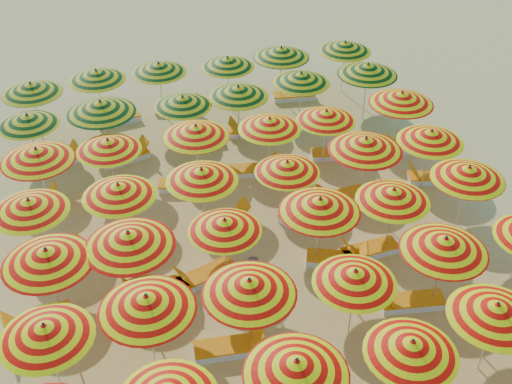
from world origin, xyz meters
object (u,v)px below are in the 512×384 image
lounger_6 (230,347)px  lounger_12 (369,250)px  umbrella_38 (183,101)px  umbrella_47 (345,47)px  umbrella_21 (320,205)px  umbrella_26 (202,175)px  umbrella_32 (196,131)px  umbrella_16 (445,245)px  umbrella_40 (301,78)px  umbrella_45 (228,62)px  umbrella_46 (281,52)px  umbrella_23 (468,173)px  lounger_11 (338,259)px  umbrella_39 (238,91)px  umbrella_24 (29,205)px  lounger_10 (205,275)px  lounger_21 (336,153)px  lounger_13 (107,246)px  lounger_8 (38,321)px  umbrella_8 (296,367)px  umbrella_42 (31,88)px  lounger_7 (410,301)px  umbrella_31 (108,145)px  umbrella_44 (159,68)px  umbrella_43 (97,75)px  umbrella_37 (101,107)px  lounger_29 (295,96)px  umbrella_22 (393,195)px  umbrella_30 (37,155)px  lounger_26 (251,132)px  umbrella_36 (28,120)px  umbrella_9 (412,347)px  umbrella_35 (402,98)px  umbrella_34 (326,116)px  beachgoer_b (253,277)px  lounger_14 (223,220)px  lounger_16 (340,197)px  umbrella_18 (47,256)px  lounger_25 (198,140)px  umbrella_33 (270,124)px  lounger_17 (432,177)px  umbrella_15 (355,277)px  lounger_19 (186,185)px  umbrella_27 (287,167)px  umbrella_10 (496,311)px  lounger_28 (177,107)px

lounger_6 → lounger_12: 5.36m
umbrella_38 → umbrella_47: size_ratio=1.08×
umbrella_21 → umbrella_26: bearing=137.3°
umbrella_32 → umbrella_16: bearing=-57.4°
umbrella_32 → umbrella_40: size_ratio=1.15×
umbrella_45 → umbrella_46: (2.20, -0.05, 0.14)m
umbrella_23 → lounger_11: size_ratio=1.53×
lounger_12 → umbrella_39: bearing=-78.6°
umbrella_24 → umbrella_45: umbrella_24 is taller
lounger_10 → lounger_21: same height
umbrella_21 → lounger_13: umbrella_21 is taller
umbrella_16 → lounger_8: umbrella_16 is taller
umbrella_8 → umbrella_42: size_ratio=1.02×
lounger_7 → umbrella_31: bearing=-36.8°
umbrella_44 → lounger_13: 8.51m
umbrella_43 → lounger_13: 7.94m
umbrella_37 → lounger_29: bearing=16.9°
umbrella_8 → umbrella_22: bearing=46.0°
umbrella_16 → umbrella_46: 12.17m
umbrella_30 → lounger_6: (4.00, -7.28, -1.96)m
umbrella_39 → lounger_26: umbrella_39 is taller
umbrella_36 → umbrella_43: bearing=44.6°
umbrella_9 → umbrella_35: bearing=63.5°
umbrella_24 → umbrella_45: 10.54m
umbrella_9 → umbrella_21: 5.00m
umbrella_34 → beachgoer_b: (-4.31, -5.53, -1.20)m
lounger_14 → lounger_16: (3.97, 0.05, 0.00)m
umbrella_18 → lounger_21: size_ratio=1.48×
umbrella_26 → lounger_25: 5.35m
umbrella_31 → lounger_11: (5.69, -5.30, -1.78)m
umbrella_9 → lounger_8: 9.44m
beachgoer_b → umbrella_33: bearing=-28.6°
umbrella_43 → lounger_7: 14.21m
umbrella_26 → lounger_11: bearing=-39.3°
umbrella_23 → umbrella_18: bearing=-179.2°
umbrella_31 → umbrella_44: bearing=63.1°
umbrella_9 → lounger_16: 7.96m
lounger_17 → umbrella_45: bearing=-38.2°
umbrella_32 → umbrella_37: (-2.75, 2.27, 0.13)m
umbrella_16 → lounger_14: umbrella_16 is taller
umbrella_40 → lounger_10: size_ratio=1.31×
umbrella_15 → umbrella_46: 12.64m
umbrella_15 → umbrella_47: size_ratio=1.05×
lounger_13 → lounger_19: (2.90, 2.36, 0.00)m
lounger_26 → umbrella_9: bearing=111.4°
umbrella_30 → lounger_17: (12.52, -2.26, -1.96)m
umbrella_27 → lounger_19: bearing=138.7°
umbrella_47 → umbrella_10: bearing=-100.4°
umbrella_9 → lounger_28: (-2.08, 15.06, -1.77)m
umbrella_8 → lounger_8: 7.39m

